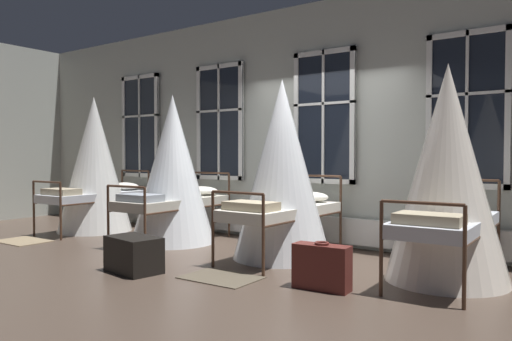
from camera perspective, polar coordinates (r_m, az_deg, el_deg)
ground at (r=6.23m, az=2.17°, el=-10.37°), size 24.43×24.43×0.00m
back_wall_with_windows at (r=7.31m, az=8.20°, el=5.41°), size 13.22×0.10×3.55m
window_bank at (r=7.20m, az=7.74°, el=-0.24°), size 8.74×0.10×2.75m
cot_first at (r=8.98m, az=-18.10°, el=0.51°), size 1.25×1.86×2.32m
cot_second at (r=7.50m, az=-9.55°, el=-0.05°), size 1.25×1.87×2.21m
cot_third at (r=6.28m, az=3.03°, el=-0.11°), size 1.25×1.87×2.27m
cot_fourth at (r=5.48m, az=21.14°, el=-0.59°), size 1.25×1.87×2.26m
rug_first at (r=8.37m, az=-25.28°, el=-7.36°), size 0.80×0.57×0.01m
rug_third at (r=5.40m, az=-4.07°, el=-12.21°), size 0.81×0.57×0.01m
suitcase_dark at (r=4.94m, az=7.58°, el=-10.95°), size 0.57×0.24×0.47m
travel_trunk at (r=5.78m, az=-13.91°, el=-9.36°), size 0.70×0.50×0.40m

